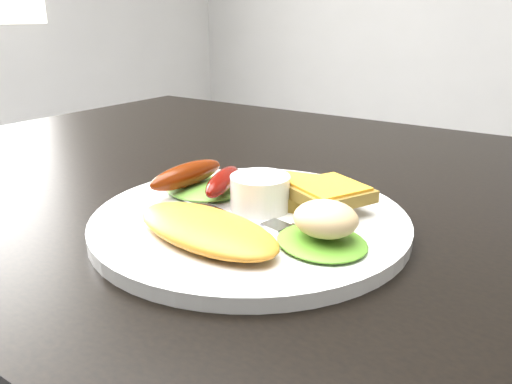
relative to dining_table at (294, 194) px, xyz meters
name	(u,v)px	position (x,y,z in m)	size (l,w,h in m)	color
dining_table	(294,194)	(0.00, 0.00, 0.00)	(1.20, 0.80, 0.04)	black
person	(365,84)	(-0.19, 0.67, 0.05)	(0.56, 0.37, 1.56)	navy
plate	(250,221)	(0.04, -0.15, 0.03)	(0.30, 0.30, 0.01)	white
lettuce_left	(205,188)	(-0.04, -0.12, 0.04)	(0.09, 0.08, 0.01)	#5C9332
lettuce_right	(322,242)	(0.13, -0.17, 0.04)	(0.08, 0.07, 0.01)	#448922
omelette	(206,229)	(0.04, -0.22, 0.04)	(0.15, 0.07, 0.02)	gold
sausage_a	(187,175)	(-0.05, -0.14, 0.05)	(0.02, 0.10, 0.02)	#621005
sausage_b	(223,181)	(-0.01, -0.13, 0.05)	(0.02, 0.09, 0.02)	#5B1106
ramekin	(260,193)	(0.04, -0.13, 0.05)	(0.06, 0.06, 0.03)	white
toast_a	(306,194)	(0.06, -0.08, 0.04)	(0.08, 0.08, 0.01)	olive
toast_b	(329,193)	(0.10, -0.10, 0.05)	(0.07, 0.07, 0.01)	olive
potato_salad	(326,219)	(0.13, -0.17, 0.06)	(0.05, 0.05, 0.03)	beige
fork	(206,207)	(-0.01, -0.16, 0.03)	(0.14, 0.01, 0.00)	#ADAFB7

